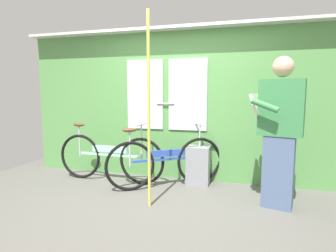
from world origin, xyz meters
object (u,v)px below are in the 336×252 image
(bicycle_leaning_behind, at_px, (165,162))
(passenger_reading_newspaper, at_px, (279,130))
(bicycle_near_door, at_px, (109,157))
(trash_bin_by_wall, at_px, (198,165))
(handrail_pole, at_px, (149,111))

(bicycle_leaning_behind, xyz_separation_m, passenger_reading_newspaper, (1.49, -0.33, 0.57))
(bicycle_leaning_behind, bearing_deg, bicycle_near_door, 145.31)
(bicycle_near_door, xyz_separation_m, passenger_reading_newspaper, (2.41, -0.36, 0.57))
(bicycle_leaning_behind, bearing_deg, passenger_reading_newspaper, -45.51)
(bicycle_leaning_behind, bearing_deg, trash_bin_by_wall, -1.33)
(bicycle_near_door, height_order, trash_bin_by_wall, bicycle_near_door)
(bicycle_leaning_behind, bearing_deg, handrail_pole, -122.65)
(passenger_reading_newspaper, bearing_deg, handrail_pole, 28.94)
(passenger_reading_newspaper, relative_size, trash_bin_by_wall, 3.11)
(passenger_reading_newspaper, distance_m, handrail_pole, 1.55)
(handrail_pole, bearing_deg, bicycle_leaning_behind, 90.39)
(bicycle_near_door, height_order, passenger_reading_newspaper, passenger_reading_newspaper)
(passenger_reading_newspaper, bearing_deg, bicycle_near_door, 6.05)
(bicycle_leaning_behind, relative_size, handrail_pole, 0.65)
(passenger_reading_newspaper, height_order, handrail_pole, handrail_pole)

